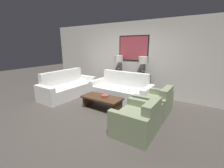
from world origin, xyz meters
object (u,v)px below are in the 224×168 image
table_lamp_right (143,62)px  coffee_table (102,100)px  couch_by_back_wall (121,91)px  table_lamp_left (119,61)px  decorative_bowl (105,96)px  console_table (130,84)px  armchair_near_back_wall (155,104)px  armchair_near_camera (138,120)px  couch_by_side (68,88)px

table_lamp_right → coffee_table: 2.01m
couch_by_back_wall → coffee_table: (-0.04, -1.05, -0.02)m
table_lamp_left → decorative_bowl: bearing=-72.3°
console_table → armchair_near_back_wall: (1.34, -1.13, -0.13)m
decorative_bowl → armchair_near_camera: (1.30, -0.60, -0.12)m
armchair_near_camera → console_table: bearing=120.8°
couch_by_side → coffee_table: bearing=-8.9°
couch_by_side → coffee_table: 1.79m
table_lamp_left → coffee_table: 1.99m
armchair_near_back_wall → table_lamp_left: bearing=148.2°
table_lamp_right → couch_by_back_wall: size_ratio=0.30×
table_lamp_left → table_lamp_right: same height
couch_by_back_wall → couch_by_side: bearing=-157.0°
armchair_near_back_wall → console_table: bearing=139.8°
console_table → table_lamp_right: bearing=0.0°
coffee_table → couch_by_back_wall: bearing=88.0°
table_lamp_left → couch_by_side: (-1.32, -1.41, -0.94)m
couch_by_side → couch_by_back_wall: bearing=23.0°
table_lamp_left → couch_by_side: table_lamp_left is taller
armchair_near_camera → table_lamp_left: bearing=129.1°
armchair_near_back_wall → armchair_near_camera: 1.11m
table_lamp_left → armchair_near_camera: (1.82, -2.24, -0.96)m
decorative_bowl → armchair_near_back_wall: armchair_near_back_wall is taller
table_lamp_left → armchair_near_camera: bearing=-50.9°
coffee_table → decorative_bowl: 0.15m
console_table → armchair_near_back_wall: size_ratio=1.51×
couch_by_back_wall → armchair_near_camera: (1.34, -1.60, -0.02)m
table_lamp_left → decorative_bowl: table_lamp_left is taller
couch_by_side → coffee_table: size_ratio=1.80×
coffee_table → couch_by_side: bearing=171.1°
table_lamp_left → armchair_near_back_wall: table_lamp_left is taller
decorative_bowl → armchair_near_camera: bearing=-24.7°
couch_by_back_wall → couch_by_side: size_ratio=1.00×
couch_by_back_wall → armchair_near_camera: bearing=-50.2°
console_table → coffee_table: bearing=-91.2°
couch_by_side → armchair_near_camera: couch_by_side is taller
table_lamp_right → armchair_near_camera: size_ratio=0.64×
table_lamp_left → armchair_near_back_wall: (1.82, -1.13, -0.96)m
couch_by_side → armchair_near_camera: 3.25m
table_lamp_right → armchair_near_camera: 2.58m
table_lamp_right → couch_by_side: 2.85m
couch_by_side → coffee_table: (1.77, -0.28, -0.02)m
console_table → table_lamp_right: size_ratio=2.35×
console_table → coffee_table: 1.69m
coffee_table → console_table: bearing=88.8°
table_lamp_right → couch_by_side: table_lamp_right is taller
coffee_table → decorative_bowl: bearing=26.4°
couch_by_back_wall → armchair_near_back_wall: size_ratio=2.15×
decorative_bowl → armchair_near_camera: 1.43m
console_table → table_lamp_left: table_lamp_left is taller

